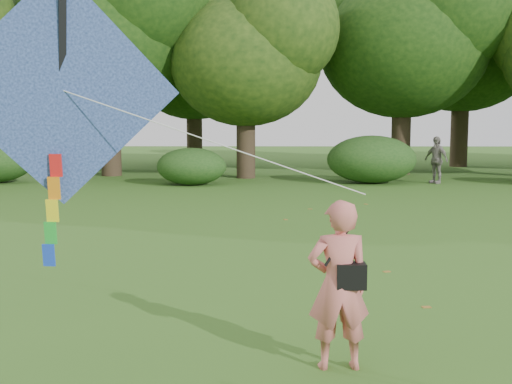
{
  "coord_description": "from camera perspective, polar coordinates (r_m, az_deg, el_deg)",
  "views": [
    {
      "loc": [
        -1.22,
        -7.3,
        2.59
      ],
      "look_at": [
        -1.34,
        2.0,
        1.5
      ],
      "focal_mm": 45.0,
      "sensor_mm": 36.0,
      "label": 1
    }
  ],
  "objects": [
    {
      "name": "ground",
      "position": [
        7.84,
        9.9,
        -12.71
      ],
      "size": [
        100.0,
        100.0,
        0.0
      ],
      "primitive_type": "plane",
      "color": "#265114",
      "rests_on": "ground"
    },
    {
      "name": "man_kite_flyer",
      "position": [
        6.68,
        7.36,
        -8.2
      ],
      "size": [
        0.67,
        0.47,
        1.76
      ],
      "primitive_type": "imported",
      "rotation": [
        0.0,
        0.0,
        3.22
      ],
      "color": "#CD6760",
      "rests_on": "ground"
    },
    {
      "name": "bystander_right",
      "position": [
        26.07,
        15.72,
        2.77
      ],
      "size": [
        0.99,
        1.14,
        1.84
      ],
      "primitive_type": "imported",
      "rotation": [
        0.0,
        0.0,
        -0.95
      ],
      "color": "gray",
      "rests_on": "ground"
    },
    {
      "name": "crossbody_bag",
      "position": [
        6.63,
        8.41,
        -7.28
      ],
      "size": [
        0.43,
        0.2,
        0.7
      ],
      "color": "black",
      "rests_on": "ground"
    },
    {
      "name": "flying_kite",
      "position": [
        7.57,
        -16.89,
        8.37
      ],
      "size": [
        4.56,
        1.28,
        3.33
      ],
      "color": "#23309B",
      "rests_on": "ground"
    },
    {
      "name": "tree_line",
      "position": [
        30.46,
        6.32,
        12.32
      ],
      "size": [
        54.7,
        15.3,
        9.48
      ],
      "color": "#3A2D1E",
      "rests_on": "ground"
    },
    {
      "name": "shrub_band",
      "position": [
        24.96,
        1.88,
        2.7
      ],
      "size": [
        39.15,
        3.22,
        1.88
      ],
      "color": "#264919",
      "rests_on": "ground"
    },
    {
      "name": "fallen_leaves",
      "position": [
        13.86,
        11.37,
        -4.2
      ],
      "size": [
        11.46,
        15.08,
        0.01
      ],
      "color": "olive",
      "rests_on": "ground"
    }
  ]
}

